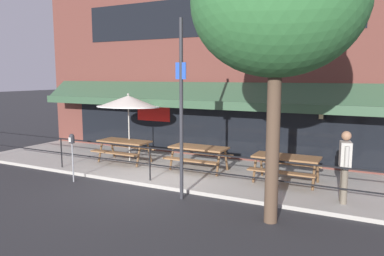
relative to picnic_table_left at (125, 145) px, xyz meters
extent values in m
plane|color=#2D2D30|center=(2.04, -1.81, -0.71)|extent=(120.00, 120.00, 0.00)
cube|color=#ADA89E|center=(2.04, 0.19, -0.66)|extent=(15.00, 4.00, 0.10)
cube|color=brown|center=(2.04, 2.44, 2.88)|extent=(15.00, 0.50, 7.17)
cube|color=black|center=(2.04, 2.18, 4.46)|extent=(10.50, 0.02, 1.40)
cube|color=black|center=(2.04, 2.18, 0.64)|extent=(12.00, 0.02, 2.30)
cube|color=red|center=(-0.21, 2.16, 0.94)|extent=(1.50, 0.02, 0.70)
cube|color=#335138|center=(2.04, 1.64, 1.79)|extent=(13.80, 0.92, 0.70)
cube|color=#335138|center=(2.04, 1.13, 1.39)|extent=(13.80, 0.08, 0.28)
cube|color=black|center=(6.17, 2.05, 1.32)|extent=(0.04, 0.28, 0.04)
cube|color=black|center=(6.17, 1.91, 1.14)|extent=(0.18, 0.18, 0.28)
cube|color=beige|center=(6.17, 1.91, 1.14)|extent=(0.13, 0.19, 0.20)
cylinder|color=black|center=(-1.41, -1.51, -0.13)|extent=(0.04, 0.04, 0.95)
cylinder|color=black|center=(2.04, -1.51, -0.13)|extent=(0.04, 0.04, 0.95)
cylinder|color=black|center=(5.49, -1.51, -0.13)|extent=(0.04, 0.04, 0.95)
cube|color=black|center=(2.04, -1.51, 0.34)|extent=(13.80, 0.04, 0.04)
cube|color=black|center=(2.04, -1.51, -0.13)|extent=(13.80, 0.03, 0.03)
cube|color=brown|center=(0.00, 0.00, 0.13)|extent=(1.80, 0.80, 0.05)
cube|color=brown|center=(0.00, -0.58, -0.17)|extent=(1.80, 0.26, 0.04)
cube|color=brown|center=(0.00, 0.58, -0.17)|extent=(1.80, 0.26, 0.04)
cylinder|color=brown|center=(0.80, -0.32, -0.24)|extent=(0.07, 0.30, 0.73)
cylinder|color=brown|center=(0.80, 0.32, -0.24)|extent=(0.07, 0.30, 0.73)
cylinder|color=brown|center=(-0.80, -0.32, -0.24)|extent=(0.07, 0.30, 0.73)
cylinder|color=brown|center=(-0.80, 0.32, -0.24)|extent=(0.07, 0.30, 0.73)
cube|color=brown|center=(2.78, 0.15, 0.13)|extent=(1.80, 0.80, 0.05)
cube|color=brown|center=(2.78, -0.43, -0.17)|extent=(1.80, 0.26, 0.04)
cube|color=brown|center=(2.78, 0.73, -0.17)|extent=(1.80, 0.26, 0.04)
cylinder|color=brown|center=(3.58, -0.17, -0.24)|extent=(0.07, 0.30, 0.73)
cylinder|color=brown|center=(3.58, 0.47, -0.24)|extent=(0.07, 0.30, 0.73)
cylinder|color=brown|center=(1.98, -0.17, -0.24)|extent=(0.07, 0.30, 0.73)
cylinder|color=brown|center=(1.98, 0.47, -0.24)|extent=(0.07, 0.30, 0.73)
cube|color=brown|center=(5.55, 0.01, 0.13)|extent=(1.80, 0.80, 0.05)
cube|color=brown|center=(5.55, -0.57, -0.17)|extent=(1.80, 0.26, 0.04)
cube|color=brown|center=(5.55, 0.59, -0.17)|extent=(1.80, 0.26, 0.04)
cylinder|color=brown|center=(6.35, -0.31, -0.24)|extent=(0.07, 0.30, 0.73)
cylinder|color=brown|center=(6.35, 0.33, -0.24)|extent=(0.07, 0.30, 0.73)
cylinder|color=brown|center=(4.75, -0.31, -0.24)|extent=(0.07, 0.30, 0.73)
cylinder|color=brown|center=(4.75, 0.33, -0.24)|extent=(0.07, 0.30, 0.73)
cylinder|color=#B7B2A8|center=(0.00, 0.27, 0.54)|extent=(0.04, 0.04, 2.30)
cone|color=silver|center=(0.00, 0.27, 1.49)|extent=(2.10, 2.12, 0.50)
cylinder|color=white|center=(0.00, 0.27, 1.30)|extent=(2.14, 2.14, 0.14)
sphere|color=#B7B2A8|center=(0.00, 0.27, 1.73)|extent=(0.07, 0.07, 0.07)
cylinder|color=#665B4C|center=(7.12, -0.90, -0.18)|extent=(0.15, 0.15, 0.86)
cylinder|color=#665B4C|center=(7.17, -1.09, -0.18)|extent=(0.15, 0.15, 0.86)
cube|color=#B2ADA3|center=(7.14, -1.00, 0.55)|extent=(0.32, 0.44, 0.60)
cylinder|color=#B2ADA3|center=(7.09, -0.74, 0.52)|extent=(0.10, 0.10, 0.54)
cylinder|color=#B2ADA3|center=(7.20, -1.25, 0.52)|extent=(0.10, 0.10, 0.54)
sphere|color=#9E7051|center=(7.14, -1.00, 0.99)|extent=(0.22, 0.22, 0.22)
cylinder|color=gray|center=(-0.07, -2.36, -0.13)|extent=(0.04, 0.04, 1.15)
cylinder|color=#2D2D33|center=(-0.07, -2.36, 0.54)|extent=(0.15, 0.15, 0.20)
sphere|color=#2D2D33|center=(-0.07, -2.36, 0.64)|extent=(0.14, 0.14, 0.14)
cube|color=silver|center=(-0.07, -2.44, 0.55)|extent=(0.08, 0.01, 0.13)
cylinder|color=#2D2D33|center=(3.48, -2.26, 1.51)|extent=(0.09, 0.09, 4.43)
cube|color=blue|center=(3.48, -2.28, 2.49)|extent=(0.28, 0.02, 0.40)
cylinder|color=brown|center=(5.88, -2.71, 0.98)|extent=(0.28, 0.28, 3.38)
ellipsoid|color=#337038|center=(5.88, -2.71, 3.80)|extent=(3.47, 3.13, 2.95)
camera|label=1|loc=(7.86, -10.21, 2.37)|focal=35.00mm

